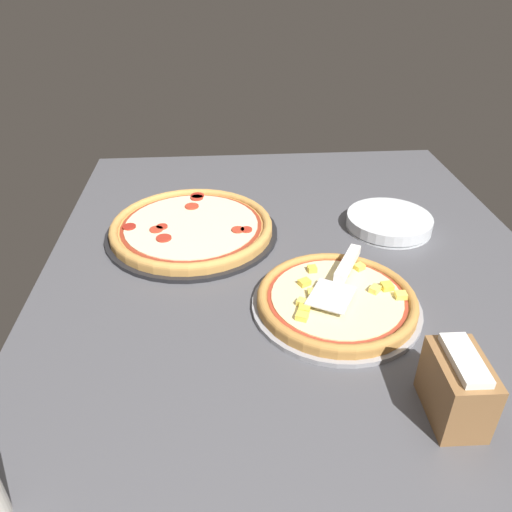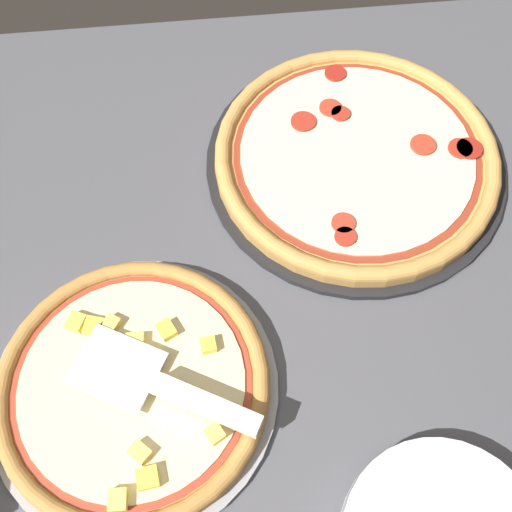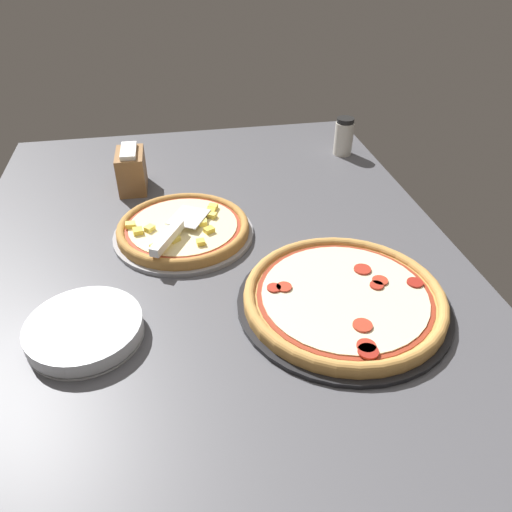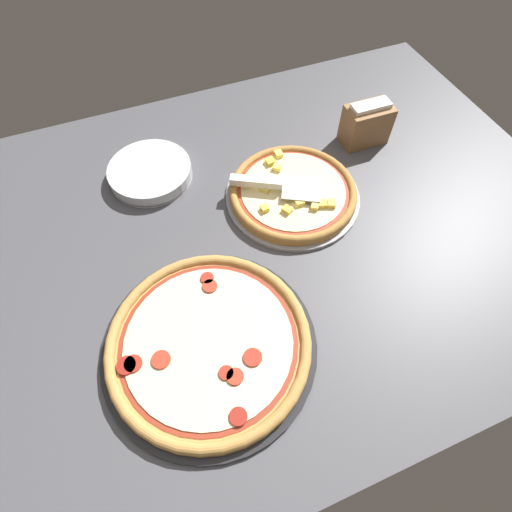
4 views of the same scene
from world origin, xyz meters
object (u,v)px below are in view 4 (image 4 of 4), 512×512
at_px(pizza_back, 209,343).
at_px(plate_stack, 150,172).
at_px(pizza_front, 293,191).
at_px(napkin_holder, 366,124).
at_px(serving_spatula, 267,183).

distance_m(pizza_back, plate_stack, 0.50).
distance_m(pizza_front, pizza_back, 0.43).
relative_size(pizza_back, plate_stack, 1.87).
bearing_deg(pizza_back, pizza_front, -136.88).
xyz_separation_m(pizza_front, napkin_holder, (-0.27, -0.12, 0.03)).
bearing_deg(serving_spatula, napkin_holder, -163.85).
bearing_deg(serving_spatula, pizza_back, 51.45).
bearing_deg(pizza_front, pizza_back, 43.12).
height_order(serving_spatula, plate_stack, serving_spatula).
relative_size(pizza_back, serving_spatula, 1.83).
height_order(pizza_front, serving_spatula, serving_spatula).
distance_m(serving_spatula, plate_stack, 0.31).
distance_m(pizza_back, napkin_holder, 0.72).
distance_m(plate_stack, napkin_holder, 0.59).
xyz_separation_m(plate_stack, napkin_holder, (-0.58, 0.08, 0.04)).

